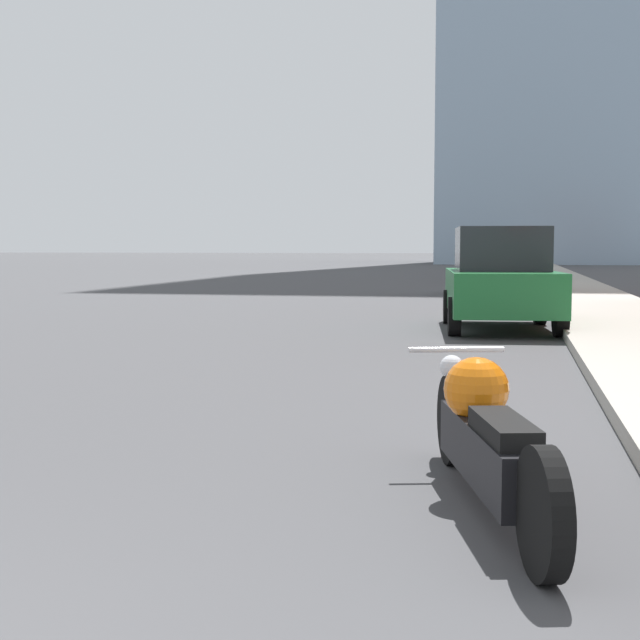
# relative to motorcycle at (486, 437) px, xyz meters

# --- Properties ---
(sidewalk) EXTENTS (2.40, 240.00, 0.15)m
(sidewalk) POSITION_rel_motorcycle_xyz_m (2.15, 36.30, -0.32)
(sidewalk) COLOR #9E998E
(sidewalk) RESTS_ON ground_plane
(motorcycle) EXTENTS (0.92, 2.61, 0.81)m
(motorcycle) POSITION_rel_motorcycle_xyz_m (0.00, 0.00, 0.00)
(motorcycle) COLOR black
(motorcycle) RESTS_ON ground_plane
(parked_car_green) EXTENTS (2.18, 3.96, 1.78)m
(parked_car_green) POSITION_rel_motorcycle_xyz_m (-0.04, 10.78, 0.47)
(parked_car_green) COLOR #1E6B33
(parked_car_green) RESTS_ON ground_plane
(parked_car_white) EXTENTS (2.28, 4.48, 1.76)m
(parked_car_white) POSITION_rel_motorcycle_xyz_m (-0.39, 21.81, 0.49)
(parked_car_white) COLOR silver
(parked_car_white) RESTS_ON ground_plane
(parked_car_black) EXTENTS (1.86, 4.20, 1.74)m
(parked_car_black) POSITION_rel_motorcycle_xyz_m (-0.06, 33.35, 0.46)
(parked_car_black) COLOR black
(parked_car_black) RESTS_ON ground_plane
(parked_car_red) EXTENTS (2.00, 4.19, 1.85)m
(parked_car_red) POSITION_rel_motorcycle_xyz_m (-0.13, 43.80, 0.50)
(parked_car_red) COLOR red
(parked_car_red) RESTS_ON ground_plane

